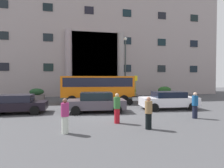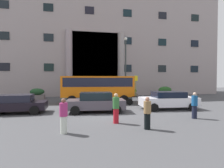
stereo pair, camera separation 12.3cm
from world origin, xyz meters
TOP-DOWN VIEW (x-y plane):
  - ground_plane at (0.00, 0.00)m, footprint 80.00×64.00m
  - office_building_facade at (0.00, 17.48)m, footprint 41.42×9.70m
  - orange_minibus at (0.36, 5.50)m, footprint 7.24×3.16m
  - bus_stop_sign at (4.93, 7.20)m, footprint 0.44×0.08m
  - hedge_planter_far_west at (-6.46, 10.13)m, footprint 1.72×0.89m
  - hedge_planter_entrance_left at (5.24, 10.67)m, footprint 2.03×0.94m
  - hedge_planter_entrance_right at (10.35, 10.64)m, footprint 2.03×0.72m
  - hedge_planter_far_east at (1.41, 10.41)m, footprint 1.98×0.89m
  - parked_sedan_far at (-6.02, 1.14)m, footprint 4.26×2.05m
  - parked_compact_extra at (5.55, 0.75)m, footprint 4.60×2.26m
  - parked_sedan_second at (-0.34, 0.60)m, footprint 4.33×2.34m
  - motorcycle_near_kerb at (3.72, 3.35)m, footprint 1.92×0.65m
  - motorcycle_far_end at (-0.63, 2.97)m, footprint 1.99×0.65m
  - pedestrian_woman_dark_dress at (5.45, -2.69)m, footprint 0.36×0.36m
  - pedestrian_man_crossing at (-2.27, -4.32)m, footprint 0.36×0.36m
  - pedestrian_woman_with_bag at (0.43, -2.95)m, footprint 0.36×0.36m
  - pedestrian_child_trailing at (1.68, -4.40)m, footprint 0.36×0.36m
  - lamppost_plaza_centre at (4.14, 8.83)m, footprint 0.40×0.40m

SIDE VIEW (x-z plane):
  - ground_plane at x=0.00m, z-range -0.12..0.00m
  - motorcycle_near_kerb at x=3.72m, z-range 0.01..0.90m
  - motorcycle_far_end at x=-0.63m, z-range 0.01..0.90m
  - hedge_planter_entrance_left at x=5.24m, z-range -0.02..1.17m
  - hedge_planter_far_west at x=-6.46m, z-range -0.02..1.29m
  - hedge_planter_entrance_right at x=10.35m, z-range -0.02..1.37m
  - parked_sedan_far at x=-6.02m, z-range 0.02..1.35m
  - parked_compact_extra at x=5.55m, z-range 0.03..1.45m
  - parked_sedan_second at x=-0.34m, z-range 0.02..1.47m
  - pedestrian_child_trailing at x=1.68m, z-range 0.00..1.58m
  - pedestrian_man_crossing at x=-2.27m, z-range 0.00..1.58m
  - hedge_planter_far_east at x=1.41m, z-range -0.03..1.64m
  - pedestrian_woman_dark_dress at x=5.45m, z-range 0.00..1.62m
  - pedestrian_woman_with_bag at x=0.43m, z-range 0.00..1.67m
  - orange_minibus at x=0.36m, z-range 0.27..2.99m
  - bus_stop_sign at x=4.93m, z-range 0.33..3.15m
  - lamppost_plaza_centre at x=4.14m, z-range 0.62..8.21m
  - office_building_facade at x=0.00m, z-range -0.01..18.33m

